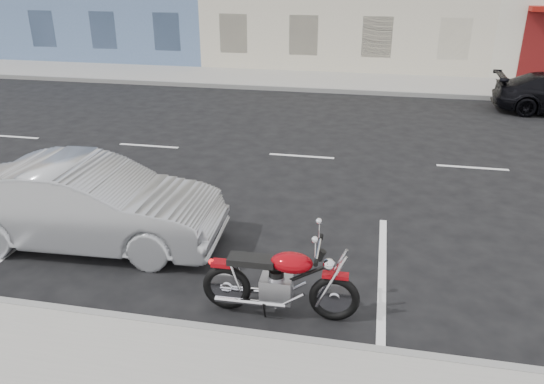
# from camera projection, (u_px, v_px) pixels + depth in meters

# --- Properties ---
(ground) EXTENTS (120.00, 120.00, 0.00)m
(ground) POSITION_uv_depth(u_px,v_px,m) (384.00, 162.00, 12.63)
(ground) COLOR black
(ground) RESTS_ON ground
(sidewalk_far) EXTENTS (80.00, 3.40, 0.15)m
(sidewalk_far) POSITION_uv_depth(u_px,v_px,m) (260.00, 78.00, 21.34)
(sidewalk_far) COLOR gray
(sidewalk_far) RESTS_ON ground
(curb_near) EXTENTS (80.00, 0.12, 0.16)m
(curb_near) POSITION_uv_depth(u_px,v_px,m) (8.00, 305.00, 7.22)
(curb_near) COLOR gray
(curb_near) RESTS_ON ground
(curb_far) EXTENTS (80.00, 0.12, 0.16)m
(curb_far) POSITION_uv_depth(u_px,v_px,m) (250.00, 87.00, 19.81)
(curb_far) COLOR gray
(curb_far) RESTS_ON ground
(motorcycle) EXTENTS (2.12, 0.70, 1.06)m
(motorcycle) POSITION_uv_depth(u_px,v_px,m) (337.00, 289.00, 6.86)
(motorcycle) COLOR black
(motorcycle) RESTS_ON ground
(sedan_silver) EXTENTS (4.47, 1.76, 1.45)m
(sedan_silver) POSITION_uv_depth(u_px,v_px,m) (88.00, 204.00, 8.69)
(sedan_silver) COLOR #9FA2A7
(sedan_silver) RESTS_ON ground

